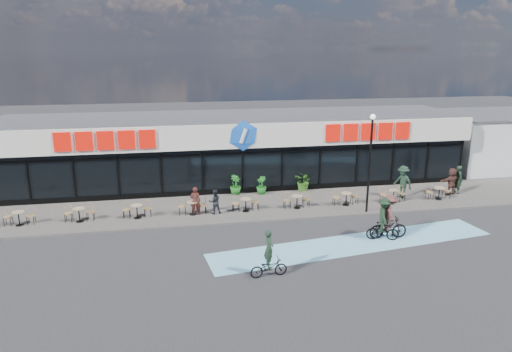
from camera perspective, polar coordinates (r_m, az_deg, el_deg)
The scene contains 26 objects.
ground at distance 22.39m, azimuth 1.12°, elevation -7.69°, with size 120.00×120.00×0.00m, color #28282B.
sidewalk at distance 26.50m, azimuth -0.81°, elevation -3.81°, with size 44.00×5.00×0.10m, color #5C5851.
bike_lane at distance 22.18m, azimuth 12.20°, elevation -8.28°, with size 14.00×2.20×0.01m, color #71B8D7.
building at distance 31.05m, azimuth -2.49°, elevation 3.47°, with size 30.60×6.57×4.75m.
neighbour_building at distance 40.28m, azimuth 27.62°, elevation 4.10°, with size 9.20×7.20×4.11m.
lamp_post at distance 25.34m, azimuth 14.08°, elevation 2.51°, with size 0.28×0.28×5.45m.
bistro_set_0 at distance 26.48m, azimuth -27.49°, elevation -4.50°, with size 1.54×0.62×0.90m.
bistro_set_1 at distance 25.74m, azimuth -21.21°, elevation -4.31°, with size 1.54×0.62×0.90m.
bistro_set_2 at distance 25.32m, azimuth -14.64°, elevation -4.06°, with size 1.54×0.62×0.90m.
bistro_set_3 at distance 25.24m, azimuth -7.95°, elevation -3.75°, with size 1.54×0.62×0.90m.
bistro_set_4 at distance 25.51m, azimuth -1.32°, elevation -3.39°, with size 1.54×0.62×0.90m.
bistro_set_5 at distance 26.10m, azimuth 5.09°, elevation -3.00°, with size 1.54×0.62×0.90m.
bistro_set_6 at distance 27.01m, azimuth 11.14°, elevation -2.60°, with size 1.54×0.62×0.90m.
bistro_set_7 at distance 28.20m, azimuth 16.73°, elevation -2.20°, with size 1.54×0.62×0.90m.
bistro_set_8 at distance 29.63m, azimuth 21.83°, elevation -1.82°, with size 1.54×0.62×0.90m.
potted_plant_left at distance 28.33m, azimuth -2.59°, elevation -1.11°, with size 0.69×0.69×1.23m, color #1B5E1B.
potted_plant_mid at distance 28.43m, azimuth 0.68°, elevation -1.15°, with size 0.63×0.63×1.13m, color #1C621C.
potted_plant_right at distance 29.18m, azimuth 6.02°, elevation -0.66°, with size 1.13×0.98×1.26m, color #31661D.
patron_left at distance 25.03m, azimuth -7.60°, elevation -3.11°, with size 0.57×0.38×1.57m, color #431B17.
patron_right at distance 25.08m, azimuth -5.20°, elevation -3.21°, with size 0.68×0.53×1.39m, color black.
pedestrian_a at distance 29.02m, azimuth 17.87°, elevation -0.70°, with size 1.28×0.73×1.98m, color #192E20.
pedestrian_b at distance 31.17m, azimuth 23.95°, elevation -0.39°, with size 0.65×0.43×1.78m, color black.
pedestrian_c at distance 30.75m, azimuth 23.25°, elevation -0.61°, with size 1.57×0.50×1.69m, color #503029.
cyclist_a at distance 22.57m, azimuth 15.65°, elevation -5.42°, with size 1.61×1.20×2.11m.
cyclist_b at distance 22.84m, azimuth 16.28°, elevation -5.24°, with size 1.88×1.17×2.20m.
cyclist_c at distance 18.51m, azimuth 1.61°, elevation -10.59°, with size 1.56×0.65×2.01m.
Camera 1 is at (-4.12, -20.15, 8.84)m, focal length 32.00 mm.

